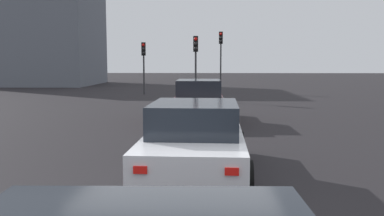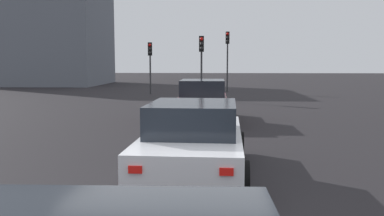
# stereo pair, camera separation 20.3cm
# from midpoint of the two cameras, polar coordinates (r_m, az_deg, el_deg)

# --- Properties ---
(car_maroon_lead) EXTENTS (4.55, 2.02, 1.57)m
(car_maroon_lead) POSITION_cam_midpoint_polar(r_m,az_deg,el_deg) (15.36, 0.58, 0.91)
(car_maroon_lead) COLOR #510F16
(car_maroon_lead) RESTS_ON ground_plane
(car_white_second) EXTENTS (4.54, 2.16, 1.46)m
(car_white_second) POSITION_cam_midpoint_polar(r_m,az_deg,el_deg) (8.01, -0.30, -4.44)
(car_white_second) COLOR silver
(car_white_second) RESTS_ON ground_plane
(traffic_light_near_left) EXTENTS (0.32, 0.29, 3.57)m
(traffic_light_near_left) POSITION_cam_midpoint_polar(r_m,az_deg,el_deg) (28.69, -6.93, 7.04)
(traffic_light_near_left) COLOR #2D2D30
(traffic_light_near_left) RESTS_ON ground_plane
(traffic_light_near_right) EXTENTS (0.32, 0.30, 4.49)m
(traffic_light_near_right) POSITION_cam_midpoint_polar(r_m,az_deg,el_deg) (31.24, 3.82, 8.17)
(traffic_light_near_right) COLOR #2D2D30
(traffic_light_near_right) RESTS_ON ground_plane
(traffic_light_far_left) EXTENTS (0.32, 0.28, 3.71)m
(traffic_light_far_left) POSITION_cam_midpoint_polar(r_m,az_deg,el_deg) (23.90, 0.27, 7.48)
(traffic_light_far_left) COLOR #2D2D30
(traffic_light_far_left) RESTS_ON ground_plane
(building_facade_left) EXTENTS (10.24, 10.91, 11.26)m
(building_facade_left) POSITION_cam_midpoint_polar(r_m,az_deg,el_deg) (44.05, -20.52, 10.41)
(building_facade_left) COLOR slate
(building_facade_left) RESTS_ON ground_plane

